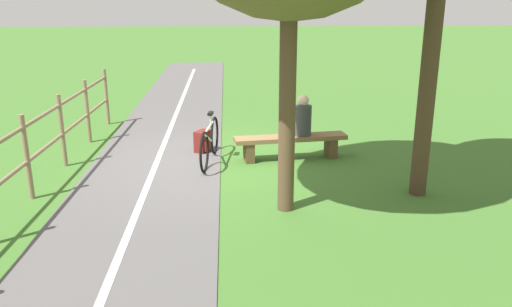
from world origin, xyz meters
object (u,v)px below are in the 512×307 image
object	(u,v)px
bicycle	(210,142)
backpack	(203,142)
person_seated	(303,118)
bench	(291,142)

from	to	relation	value
bicycle	backpack	distance (m)	0.66
person_seated	bicycle	xyz separation A→B (m)	(1.69, 0.15, -0.40)
bicycle	person_seated	bearing A→B (deg)	102.85
backpack	bicycle	bearing A→B (deg)	103.94
person_seated	backpack	bearing A→B (deg)	-22.63
bench	backpack	bearing A→B (deg)	-25.46
person_seated	bicycle	bearing A→B (deg)	-3.25
backpack	person_seated	bearing A→B (deg)	165.66
bench	backpack	distance (m)	1.71
bench	backpack	size ratio (longest dim) A/B	4.98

